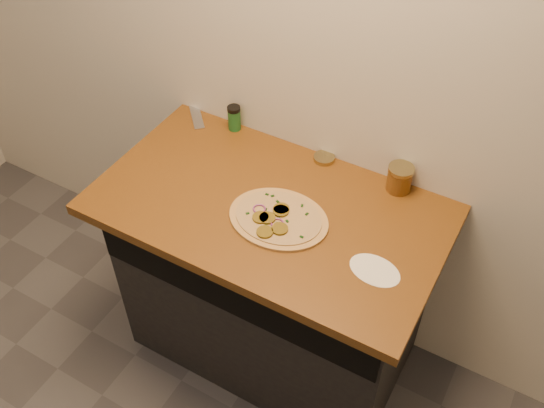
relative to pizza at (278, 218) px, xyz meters
The scene contains 8 objects.
cabinet 0.49m from the pizza, 126.33° to the left, with size 1.10×0.60×0.86m, color black.
countertop 0.09m from the pizza, 139.12° to the left, with size 1.20×0.70×0.04m, color brown.
pizza is the anchor object (origin of this frame).
chefs_knife 0.75m from the pizza, 146.92° to the left, with size 0.23×0.24×0.02m.
mason_jar_lid 0.35m from the pizza, 90.33° to the left, with size 0.08×0.08×0.02m, color #988958.
salsa_jar 0.45m from the pizza, 49.45° to the left, with size 0.09×0.09×0.10m.
spice_shaker 0.52m from the pizza, 137.97° to the left, with size 0.05×0.05×0.10m.
flour_spill 0.37m from the pizza, ahead, with size 0.17×0.17×0.00m, color white.
Camera 1 is at (0.73, 0.15, 2.35)m, focal length 40.00 mm.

